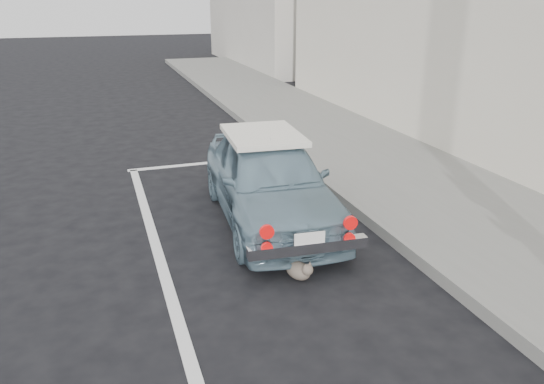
{
  "coord_description": "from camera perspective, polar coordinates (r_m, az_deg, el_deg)",
  "views": [
    {
      "loc": [
        -1.41,
        -2.55,
        2.86
      ],
      "look_at": [
        0.39,
        2.8,
        0.75
      ],
      "focal_mm": 35.0,
      "sensor_mm": 36.0,
      "label": 1
    }
  ],
  "objects": [
    {
      "name": "cat",
      "position": [
        5.71,
        2.95,
        -8.33
      ],
      "size": [
        0.31,
        0.44,
        0.25
      ],
      "rotation": [
        0.0,
        0.0,
        0.38
      ],
      "color": "#746658",
      "rests_on": "ground"
    },
    {
      "name": "pline_front",
      "position": [
        9.68,
        -6.41,
        3.18
      ],
      "size": [
        3.0,
        0.12,
        0.01
      ],
      "primitive_type": "cube",
      "color": "silver",
      "rests_on": "ground"
    },
    {
      "name": "pline_side",
      "position": [
        6.26,
        -11.96,
        -7.14
      ],
      "size": [
        0.12,
        7.0,
        0.01
      ],
      "primitive_type": "cube",
      "color": "silver",
      "rests_on": "ground"
    },
    {
      "name": "sidewalk",
      "position": [
        7.05,
        24.53,
        -4.76
      ],
      "size": [
        2.8,
        40.0,
        0.15
      ],
      "primitive_type": "cube",
      "color": "slate",
      "rests_on": "ground"
    },
    {
      "name": "retro_coupe",
      "position": [
        6.97,
        -0.29,
        1.43
      ],
      "size": [
        1.61,
        3.5,
        1.16
      ],
      "rotation": [
        0.0,
        0.0,
        -0.07
      ],
      "color": "#6E8D9D",
      "rests_on": "ground"
    }
  ]
}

